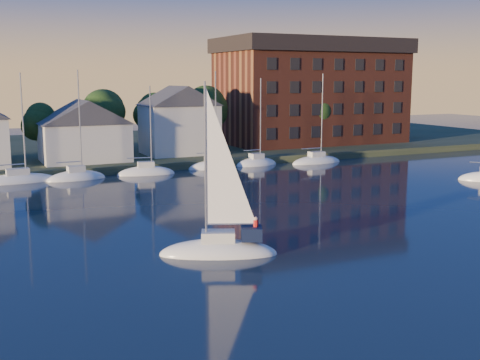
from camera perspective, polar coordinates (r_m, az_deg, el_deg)
ground at (r=33.82m, az=16.28°, el=-11.34°), size 260.00×260.00×0.00m
shoreline_land at (r=101.34m, az=-13.08°, el=2.66°), size 160.00×50.00×2.00m
wooden_dock at (r=79.21m, az=-9.47°, el=0.89°), size 120.00×3.00×1.00m
clubhouse_centre at (r=82.08m, az=-14.58°, el=4.62°), size 11.55×8.40×8.08m
clubhouse_east at (r=87.63m, az=-5.80°, el=5.75°), size 10.50×8.40×9.80m
condo_block at (r=104.24m, az=6.75°, el=8.43°), size 31.00×17.00×17.40m
tree_line at (r=89.58m, az=-10.32°, el=6.48°), size 93.40×5.40×8.90m
moored_fleet at (r=74.51m, az=-14.74°, el=0.23°), size 71.50×2.40×12.05m
hero_sailboat at (r=41.13m, az=-1.88°, el=-6.36°), size 8.43×5.59×12.80m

